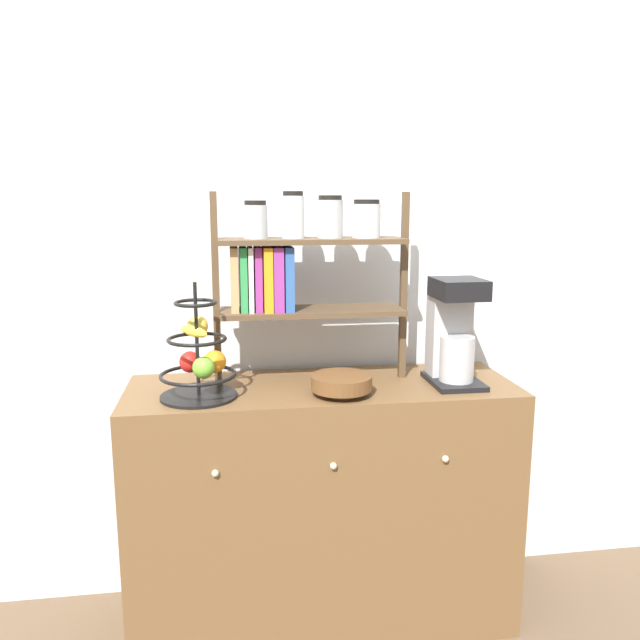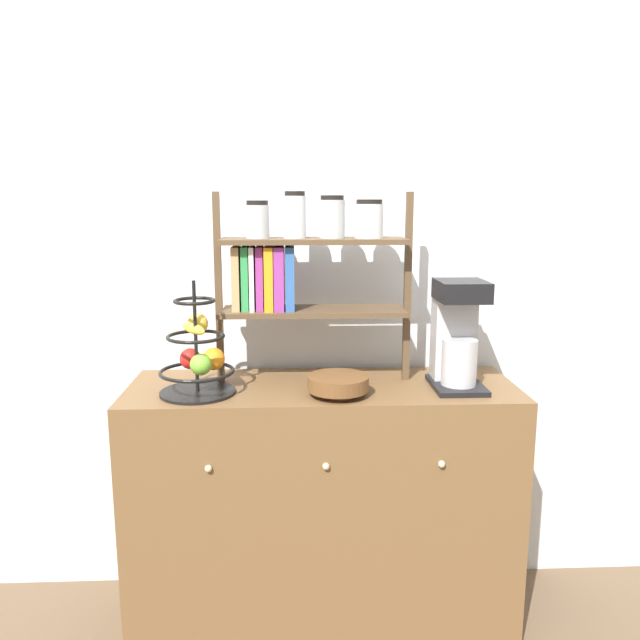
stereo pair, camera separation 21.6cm
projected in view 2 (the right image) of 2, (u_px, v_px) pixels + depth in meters
wall_back at (319, 266)px, 2.41m from camera, size 7.00×0.05×2.60m
sideboard at (322, 504)px, 2.29m from camera, size 1.37×0.49×0.91m
coffee_maker at (457, 332)px, 2.17m from camera, size 0.17×0.24×0.38m
fruit_stand at (198, 357)px, 2.09m from camera, size 0.25×0.25×0.39m
wooden_bowl at (338, 384)px, 2.08m from camera, size 0.21×0.21×0.07m
shelf_hutch at (297, 262)px, 2.18m from camera, size 0.69×0.20×0.68m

